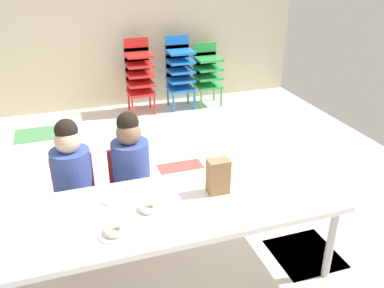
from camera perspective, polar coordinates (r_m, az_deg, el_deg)
ground_plane at (r=3.37m, az=-6.31°, el=-8.90°), size 5.27×5.05×0.02m
back_wall at (r=5.32m, az=-13.29°, el=18.49°), size 5.27×0.10×2.58m
craft_table at (r=2.43m, az=-2.45°, el=-9.32°), size 1.98×0.71×0.54m
seated_child_near_camera at (r=2.84m, az=-16.50°, el=-3.62°), size 0.32×0.32×0.92m
seated_child_middle_seat at (r=2.86m, az=-8.61°, el=-2.51°), size 0.32×0.31×0.92m
kid_chair_red_stack at (r=5.17m, az=-7.44°, el=10.00°), size 0.32×0.30×0.92m
kid_chair_blue_stack at (r=5.29m, az=-1.75°, el=10.56°), size 0.32×0.30×0.92m
kid_chair_green_stack at (r=5.42m, az=2.14°, el=10.26°), size 0.32×0.30×0.80m
paper_bag_brown at (r=2.46m, az=3.69°, el=-4.55°), size 0.13×0.09×0.22m
paper_plate_near_edge at (r=2.21m, az=-10.74°, el=-12.22°), size 0.18×0.18×0.01m
paper_plate_center_table at (r=2.49m, az=-10.55°, el=-7.48°), size 0.18×0.18×0.01m
donut_powdered_on_plate at (r=2.20m, az=-10.78°, el=-11.81°), size 0.12×0.12×0.03m
donut_powdered_loose at (r=2.36m, az=-6.13°, el=-8.87°), size 0.12×0.12×0.03m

